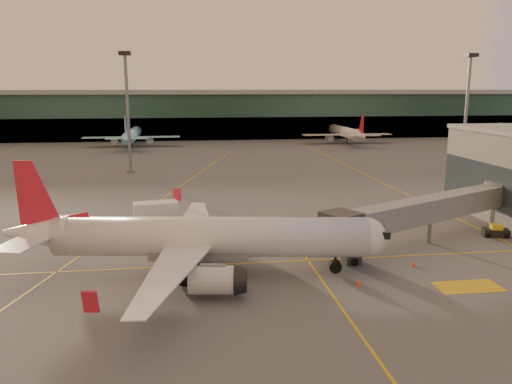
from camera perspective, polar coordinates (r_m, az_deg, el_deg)
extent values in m
plane|color=#4C4F54|center=(48.38, 1.54, -10.06)|extent=(600.00, 600.00, 0.00)
cube|color=gold|center=(53.00, 0.67, -8.07)|extent=(80.00, 0.25, 0.01)
cube|color=gold|center=(91.16, -9.26, 0.22)|extent=(31.30, 115.98, 0.01)
cube|color=gold|center=(121.60, 10.26, 3.05)|extent=(0.25, 160.00, 0.01)
cube|color=gold|center=(42.35, 10.23, -13.55)|extent=(0.25, 30.00, 0.01)
cube|color=gold|center=(50.88, 23.09, -9.91)|extent=(6.00, 3.00, 0.01)
cube|color=#19382D|center=(186.74, -5.52, 8.62)|extent=(400.00, 18.00, 16.00)
cube|color=gray|center=(186.48, -5.58, 11.32)|extent=(400.00, 20.00, 1.60)
cube|color=black|center=(178.53, -5.39, 7.19)|extent=(400.00, 1.00, 8.00)
cube|color=#2D3D47|center=(75.37, 24.81, 0.74)|extent=(0.30, 21.60, 6.00)
cylinder|color=slate|center=(111.20, -14.42, 8.55)|extent=(0.70, 0.70, 25.00)
cube|color=black|center=(111.30, -14.77, 15.09)|extent=(2.40, 2.40, 0.80)
cube|color=slate|center=(112.46, -14.11, 2.31)|extent=(1.60, 1.60, 0.50)
cylinder|color=slate|center=(123.36, 22.88, 8.28)|extent=(0.70, 0.70, 25.00)
cube|color=black|center=(123.45, 23.36, 14.16)|extent=(2.40, 2.40, 0.80)
cube|color=slate|center=(124.50, 22.44, 2.66)|extent=(1.60, 1.60, 0.50)
cylinder|color=silver|center=(48.80, -5.18, -5.08)|extent=(30.46, 8.28, 3.88)
sphere|color=silver|center=(49.58, 12.53, -5.05)|extent=(3.80, 3.80, 3.80)
cube|color=black|center=(49.69, 13.81, -4.49)|extent=(2.10, 2.75, 0.68)
cone|color=silver|center=(53.20, -23.72, -4.31)|extent=(7.10, 4.62, 3.69)
cube|color=silver|center=(50.14, -24.89, -5.23)|extent=(4.78, 6.90, 0.19)
cylinder|color=silver|center=(43.89, -4.95, -9.99)|extent=(4.38, 3.09, 2.52)
cylinder|color=black|center=(47.69, -8.11, -9.38)|extent=(1.93, 1.60, 1.75)
cylinder|color=black|center=(47.50, -8.13, -8.78)|extent=(0.35, 0.35, 1.07)
cube|color=silver|center=(55.95, -22.01, -3.31)|extent=(3.18, 6.29, 0.19)
cylinder|color=silver|center=(54.97, -3.75, -5.45)|extent=(4.38, 3.09, 2.52)
cylinder|color=black|center=(52.37, -7.27, -7.40)|extent=(1.93, 1.60, 1.75)
cylinder|color=black|center=(52.20, -7.28, -6.85)|extent=(0.35, 0.35, 1.07)
cube|color=slate|center=(49.30, -6.44, -6.47)|extent=(9.94, 4.48, 1.55)
cylinder|color=black|center=(50.01, 9.04, -8.39)|extent=(1.32, 0.95, 1.22)
cube|color=slate|center=(61.96, 19.36, -1.79)|extent=(27.83, 15.90, 2.70)
cube|color=#2D3035|center=(51.59, 9.68, -3.93)|extent=(4.57, 4.57, 3.00)
cube|color=#2D3035|center=(53.72, 10.82, -6.66)|extent=(1.60, 2.40, 2.40)
cylinder|color=black|center=(52.99, 11.17, -7.85)|extent=(0.80, 0.40, 0.80)
cylinder|color=black|center=(54.96, 10.43, -7.10)|extent=(0.80, 0.40, 0.80)
cylinder|color=slate|center=(62.62, 19.19, -4.23)|extent=(0.50, 0.50, 2.88)
cylinder|color=slate|center=(74.40, 26.18, -0.16)|extent=(4.40, 4.40, 3.00)
cylinder|color=slate|center=(74.96, 26.00, -2.21)|extent=(2.40, 2.40, 2.88)
cube|color=#A32C17|center=(63.95, -11.05, -4.16)|extent=(3.27, 2.66, 1.38)
cube|color=silver|center=(63.37, -11.37, -2.29)|extent=(5.65, 3.14, 2.58)
cylinder|color=black|center=(62.83, -12.44, -4.77)|extent=(0.87, 0.45, 0.83)
cylinder|color=black|center=(63.14, -9.43, -4.56)|extent=(0.87, 0.45, 0.83)
cube|color=black|center=(68.62, 25.71, -4.21)|extent=(3.32, 2.34, 0.97)
cube|color=gold|center=(68.46, 25.76, -3.68)|extent=(1.57, 1.69, 0.79)
cylinder|color=black|center=(67.70, 25.01, -4.51)|extent=(0.67, 0.42, 0.62)
cylinder|color=black|center=(68.36, 26.71, -4.52)|extent=(0.67, 0.42, 0.62)
cone|color=#DD490B|center=(54.39, 17.55, -7.79)|extent=(0.45, 0.45, 0.58)
cube|color=#DD490B|center=(54.48, 17.54, -8.06)|extent=(0.39, 0.39, 0.03)
cone|color=#DD490B|center=(68.02, -7.17, -3.43)|extent=(0.43, 0.43, 0.55)
cube|color=#DD490B|center=(68.09, -7.17, -3.64)|extent=(0.37, 0.37, 0.03)
cone|color=#DD490B|center=(48.18, 11.71, -10.00)|extent=(0.50, 0.50, 0.63)
cube|color=#DD490B|center=(48.29, 11.69, -10.33)|extent=(0.43, 0.43, 0.03)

